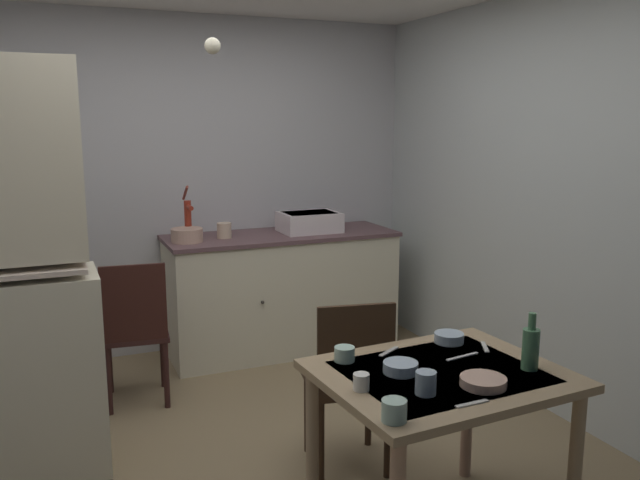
# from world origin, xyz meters

# --- Properties ---
(ground_plane) EXTENTS (4.82, 4.82, 0.00)m
(ground_plane) POSITION_xyz_m (0.00, 0.00, 0.00)
(ground_plane) COLOR #857152
(wall_back) EXTENTS (3.71, 0.10, 2.53)m
(wall_back) POSITION_xyz_m (0.00, 1.96, 1.26)
(wall_back) COLOR silver
(wall_back) RESTS_ON ground
(wall_right) EXTENTS (0.10, 3.92, 2.53)m
(wall_right) POSITION_xyz_m (1.85, 0.00, 1.26)
(wall_right) COLOR silver
(wall_right) RESTS_ON ground
(counter_cabinet) EXTENTS (1.74, 0.64, 0.91)m
(counter_cabinet) POSITION_xyz_m (0.67, 1.59, 0.46)
(counter_cabinet) COLOR beige
(counter_cabinet) RESTS_ON ground
(sink_basin) EXTENTS (0.44, 0.34, 0.15)m
(sink_basin) POSITION_xyz_m (0.90, 1.59, 0.99)
(sink_basin) COLOR white
(sink_basin) RESTS_ON counter_cabinet
(hand_pump) EXTENTS (0.05, 0.27, 0.39)m
(hand_pump) POSITION_xyz_m (-0.02, 1.63, 1.08)
(hand_pump) COLOR maroon
(hand_pump) RESTS_ON counter_cabinet
(mixing_bowl_counter) EXTENTS (0.22, 0.22, 0.10)m
(mixing_bowl_counter) POSITION_xyz_m (-0.06, 1.54, 0.96)
(mixing_bowl_counter) COLOR tan
(mixing_bowl_counter) RESTS_ON counter_cabinet
(stoneware_crock) EXTENTS (0.11, 0.11, 0.11)m
(stoneware_crock) POSITION_xyz_m (0.23, 1.58, 0.97)
(stoneware_crock) COLOR beige
(stoneware_crock) RESTS_ON counter_cabinet
(dining_table) EXTENTS (1.02, 0.85, 0.75)m
(dining_table) POSITION_xyz_m (0.48, -0.87, 0.64)
(dining_table) COLOR #A08562
(dining_table) RESTS_ON ground
(chair_far_side) EXTENTS (0.47, 0.47, 0.91)m
(chair_far_side) POSITION_xyz_m (0.37, -0.24, 0.49)
(chair_far_side) COLOR #342216
(chair_far_side) RESTS_ON ground
(chair_by_counter) EXTENTS (0.44, 0.44, 0.92)m
(chair_by_counter) POSITION_xyz_m (-0.51, 0.99, 0.49)
(chair_by_counter) COLOR #351B1A
(chair_by_counter) RESTS_ON ground
(serving_bowl_wide) EXTENTS (0.18, 0.18, 0.04)m
(serving_bowl_wide) POSITION_xyz_m (0.55, -1.06, 0.77)
(serving_bowl_wide) COLOR tan
(serving_bowl_wide) RESTS_ON dining_table
(soup_bowl_small) EXTENTS (0.14, 0.14, 0.04)m
(soup_bowl_small) POSITION_xyz_m (0.71, -0.58, 0.77)
(soup_bowl_small) COLOR #9EB2C6
(soup_bowl_small) RESTS_ON dining_table
(sauce_dish) EXTENTS (0.14, 0.14, 0.04)m
(sauce_dish) POSITION_xyz_m (0.32, -0.81, 0.77)
(sauce_dish) COLOR #9EB2C6
(sauce_dish) RESTS_ON dining_table
(mug_dark) EXTENTS (0.09, 0.09, 0.06)m
(mug_dark) POSITION_xyz_m (0.16, -0.60, 0.78)
(mug_dark) COLOR #ADD1C1
(mug_dark) RESTS_ON dining_table
(teacup_cream) EXTENTS (0.06, 0.06, 0.06)m
(teacup_cream) POSITION_xyz_m (0.09, -0.90, 0.78)
(teacup_cream) COLOR white
(teacup_cream) RESTS_ON dining_table
(teacup_mint) EXTENTS (0.08, 0.08, 0.09)m
(teacup_mint) POSITION_xyz_m (0.30, -1.03, 0.79)
(teacup_mint) COLOR #9EB2C6
(teacup_mint) RESTS_ON dining_table
(mug_tall) EXTENTS (0.09, 0.09, 0.08)m
(mug_tall) POSITION_xyz_m (0.08, -1.18, 0.79)
(mug_tall) COLOR #ADD1C1
(mug_tall) RESTS_ON dining_table
(glass_bottle) EXTENTS (0.07, 0.07, 0.24)m
(glass_bottle) POSITION_xyz_m (0.83, -0.99, 0.84)
(glass_bottle) COLOR #4C7F56
(glass_bottle) RESTS_ON dining_table
(table_knife) EXTENTS (0.18, 0.04, 0.00)m
(table_knife) POSITION_xyz_m (0.66, -0.76, 0.75)
(table_knife) COLOR silver
(table_knife) RESTS_ON dining_table
(teaspoon_near_bowl) EXTENTS (0.13, 0.09, 0.00)m
(teaspoon_near_bowl) POSITION_xyz_m (0.39, -0.58, 0.75)
(teaspoon_near_bowl) COLOR beige
(teaspoon_near_bowl) RESTS_ON dining_table
(teaspoon_by_cup) EXTENTS (0.14, 0.02, 0.00)m
(teaspoon_by_cup) POSITION_xyz_m (0.41, -1.18, 0.75)
(teaspoon_by_cup) COLOR beige
(teaspoon_by_cup) RESTS_ON dining_table
(serving_spoon) EXTENTS (0.08, 0.13, 0.00)m
(serving_spoon) POSITION_xyz_m (0.82, -0.70, 0.75)
(serving_spoon) COLOR beige
(serving_spoon) RESTS_ON dining_table
(pendant_bulb) EXTENTS (0.08, 0.08, 0.08)m
(pendant_bulb) POSITION_xyz_m (-0.16, 0.25, 2.12)
(pendant_bulb) COLOR #F9EFCC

